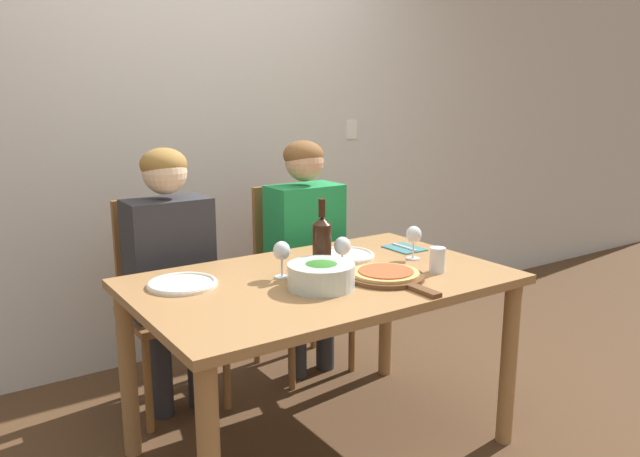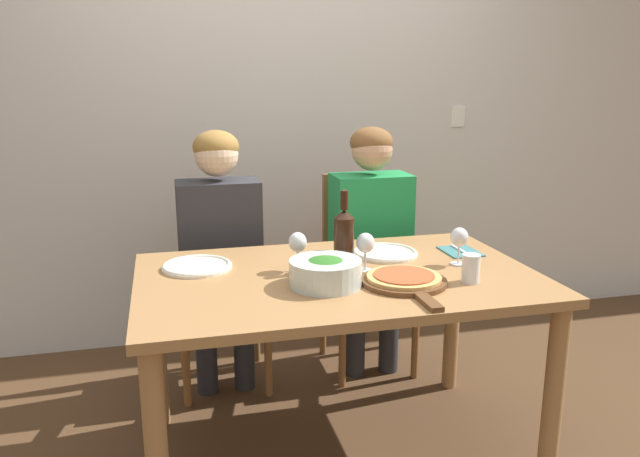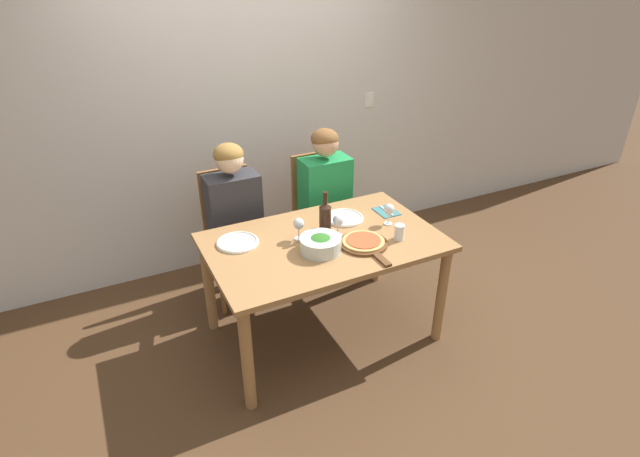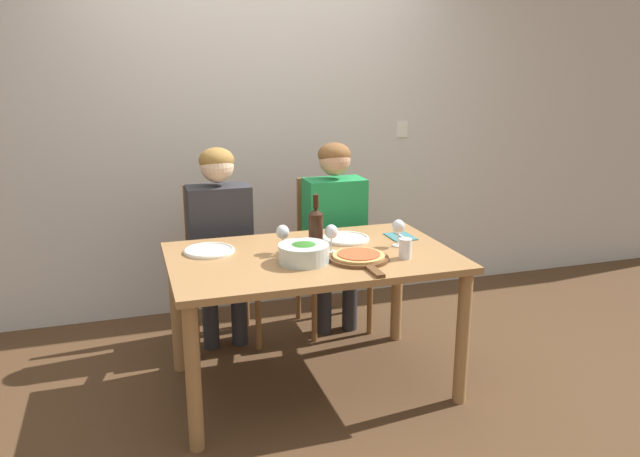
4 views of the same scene
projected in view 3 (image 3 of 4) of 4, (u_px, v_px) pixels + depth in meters
ground_plane at (323, 332)px, 3.58m from camera, size 40.00×40.00×0.00m
back_wall at (250, 102)px, 3.96m from camera, size 10.00×0.06×2.70m
dining_table at (324, 254)px, 3.26m from camera, size 1.49×0.93×0.76m
chair_left at (232, 230)px, 3.80m from camera, size 0.42×0.42×1.00m
chair_right at (320, 210)px, 4.09m from camera, size 0.42×0.42×1.00m
person_woman at (234, 210)px, 3.60m from camera, size 0.47×0.51×1.25m
person_man at (326, 191)px, 3.89m from camera, size 0.47×0.51×1.25m
wine_bottle at (325, 218)px, 3.21m from camera, size 0.08×0.08×0.31m
broccoli_bowl at (321, 244)px, 3.07m from camera, size 0.26×0.26×0.10m
dinner_plate_left at (238, 242)px, 3.17m from camera, size 0.27×0.27×0.02m
dinner_plate_right at (344, 218)px, 3.47m from camera, size 0.27×0.27×0.02m
pizza_on_board at (364, 243)px, 3.15m from camera, size 0.31×0.45×0.04m
wine_glass_left at (299, 225)px, 3.17m from camera, size 0.07×0.07×0.15m
wine_glass_right at (389, 210)px, 3.36m from camera, size 0.07×0.07×0.15m
wine_glass_centre at (338, 221)px, 3.21m from camera, size 0.07×0.07×0.15m
water_tumbler at (399, 232)px, 3.20m from camera, size 0.07×0.07×0.10m
fork_on_napkin at (386, 211)px, 3.56m from camera, size 0.14×0.18×0.01m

